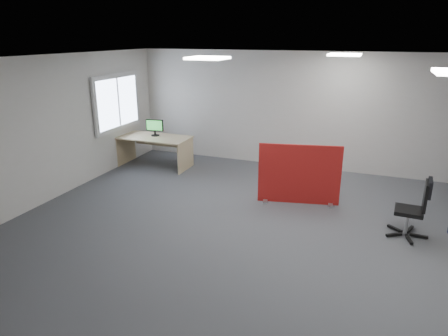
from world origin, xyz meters
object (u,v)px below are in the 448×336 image
(second_desk, at_px, (155,143))
(office_chair, at_px, (417,205))
(red_divider, at_px, (299,175))
(monitor_second, at_px, (155,127))

(second_desk, relative_size, office_chair, 1.77)
(second_desk, bearing_deg, red_divider, -15.81)
(monitor_second, xyz_separation_m, office_chair, (5.65, -1.80, -0.40))
(red_divider, relative_size, office_chair, 1.55)
(red_divider, bearing_deg, office_chair, -31.92)
(red_divider, height_order, office_chair, red_divider)
(office_chair, bearing_deg, second_desk, 166.52)
(red_divider, height_order, second_desk, red_divider)
(monitor_second, distance_m, office_chair, 5.94)
(monitor_second, bearing_deg, red_divider, -22.84)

